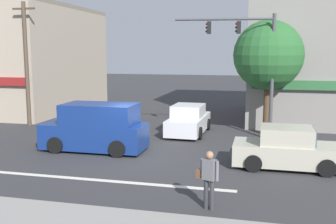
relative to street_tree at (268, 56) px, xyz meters
name	(u,v)px	position (x,y,z in m)	size (l,w,h in m)	color
ground_plane	(136,155)	(-5.39, -5.70, -4.19)	(120.00, 120.00, 0.00)	#333335
lane_marking_stripe	(104,181)	(-5.39, -9.20, -4.18)	(9.00, 0.24, 0.01)	silver
building_left_block	(10,59)	(-19.26, 5.49, -0.32)	(11.17, 11.79, 7.73)	tan
street_tree	(268,56)	(0.00, 0.00, 0.00)	(3.63, 3.63, 6.02)	#4C3823
utility_pole_near_left	(26,63)	(-13.72, -0.75, -0.42)	(1.40, 0.22, 7.23)	brown
traffic_light_mast	(253,56)	(-0.76, -1.40, -0.01)	(4.87, 0.69, 6.20)	#47474C
sedan_crossing_rightbound	(189,121)	(-4.05, -0.77, -3.48)	(1.97, 4.15, 1.58)	silver
van_waiting_far	(96,128)	(-7.37, -5.34, -3.18)	(4.60, 2.05, 2.11)	navy
sedan_approaching_near	(288,150)	(0.79, -6.13, -3.48)	(4.10, 1.89, 1.58)	#B7B29E
pedestrian_foreground_with_bag	(209,176)	(-1.59, -10.80, -3.23)	(0.66, 0.48, 1.67)	#333338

